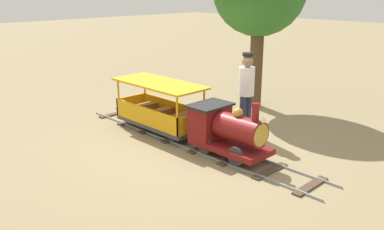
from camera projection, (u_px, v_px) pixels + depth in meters
The scene contains 5 objects.
ground_plane at pixel (190, 142), 7.69m from camera, with size 60.00×60.00×0.00m, color #8C7A56.
track at pixel (191, 142), 7.66m from camera, with size 0.79×5.70×0.04m.
locomotive at pixel (226, 129), 6.95m from camera, with size 0.75×1.45×1.02m.
passenger_car at pixel (160, 111), 8.15m from camera, with size 0.85×2.00×0.97m.
conductor_person at pixel (246, 87), 7.81m from camera, with size 0.30×0.30×1.62m.
Camera 1 is at (5.00, 5.16, 2.78)m, focal length 38.28 mm.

